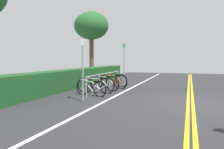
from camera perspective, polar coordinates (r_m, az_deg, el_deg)
The scene contains 14 objects.
ground_plane at distance 8.67m, azimuth 18.49°, elevation -6.87°, with size 34.67×13.31×0.05m, color #2B2B2D.
centre_line_yellow_inner at distance 8.67m, azimuth 19.02°, elevation -6.71°, with size 31.20×0.10×0.00m, color gold.
centre_line_yellow_outer at distance 8.67m, azimuth 17.96°, elevation -6.69°, with size 31.20×0.10×0.00m, color gold.
bike_lane_stripe_white at distance 9.14m, azimuth -0.57°, elevation -5.95°, with size 31.20×0.12×0.00m, color white.
bike_rack at distance 11.48m, azimuth -1.74°, elevation -0.81°, with size 4.42×0.05×0.85m.
bicycle_0 at distance 9.95m, azimuth -5.15°, elevation -3.26°, with size 0.62×1.59×0.70m.
bicycle_1 at distance 10.72m, azimuth -3.98°, elevation -2.57°, with size 0.46×1.80×0.76m.
bicycle_2 at distance 11.55m, azimuth -1.92°, elevation -2.04°, with size 0.59×1.70×0.79m.
bicycle_3 at distance 12.29m, azimuth 0.05°, elevation -1.70°, with size 0.46×1.74×0.78m.
bicycle_4 at distance 13.14m, azimuth 0.38°, elevation -1.36°, with size 0.66×1.76×0.76m.
sign_post_near at distance 8.61m, azimuth -7.13°, elevation 2.76°, with size 0.36×0.09×2.33m.
sign_post_far at distance 14.04m, azimuth 2.94°, elevation 3.57°, with size 0.36×0.08×2.49m.
hedge_backdrop at distance 13.69m, azimuth -7.90°, elevation -0.64°, with size 13.37×0.99×0.98m, color #1C4C21.
tree_mid at distance 18.36m, azimuth -5.04°, elevation 11.51°, with size 2.62×2.62×5.10m.
Camera 1 is at (-8.52, 0.06, 1.57)m, focal length 37.70 mm.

